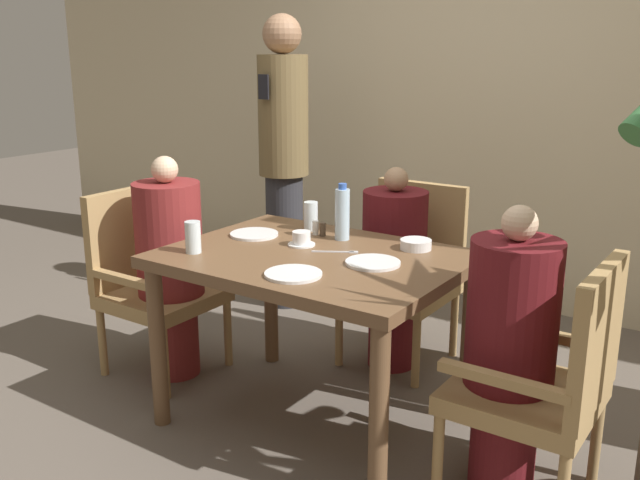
# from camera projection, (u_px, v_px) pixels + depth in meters

# --- Properties ---
(ground_plane) EXTENTS (16.00, 16.00, 0.00)m
(ground_plane) POSITION_uv_depth(u_px,v_px,m) (314.00, 420.00, 3.14)
(ground_plane) COLOR #60564C
(wall_back) EXTENTS (8.00, 0.06, 2.80)m
(wall_back) POSITION_uv_depth(u_px,v_px,m) (495.00, 78.00, 4.30)
(wall_back) COLOR beige
(wall_back) RESTS_ON ground_plane
(dining_table) EXTENTS (1.20, 0.90, 0.76)m
(dining_table) POSITION_uv_depth(u_px,v_px,m) (314.00, 278.00, 2.96)
(dining_table) COLOR brown
(dining_table) RESTS_ON ground_plane
(chair_left_side) EXTENTS (0.50, 0.50, 0.91)m
(chair_left_side) POSITION_uv_depth(u_px,v_px,m) (151.00, 276.00, 3.55)
(chair_left_side) COLOR #A88451
(chair_left_side) RESTS_ON ground_plane
(diner_in_left_chair) EXTENTS (0.32, 0.32, 1.10)m
(diner_in_left_chair) POSITION_uv_depth(u_px,v_px,m) (170.00, 266.00, 3.45)
(diner_in_left_chair) COLOR maroon
(diner_in_left_chair) RESTS_ON ground_plane
(chair_far_side) EXTENTS (0.50, 0.50, 0.91)m
(chair_far_side) POSITION_uv_depth(u_px,v_px,m) (407.00, 268.00, 3.68)
(chair_far_side) COLOR #A88451
(chair_far_side) RESTS_ON ground_plane
(diner_in_far_chair) EXTENTS (0.32, 0.32, 1.03)m
(diner_in_far_chair) POSITION_uv_depth(u_px,v_px,m) (394.00, 267.00, 3.55)
(diner_in_far_chair) COLOR #5B1419
(diner_in_far_chair) RESTS_ON ground_plane
(chair_right_side) EXTENTS (0.50, 0.50, 0.91)m
(chair_right_side) POSITION_uv_depth(u_px,v_px,m) (549.00, 378.00, 2.47)
(chair_right_side) COLOR #A88451
(chair_right_side) RESTS_ON ground_plane
(diner_in_right_chair) EXTENTS (0.32, 0.32, 1.08)m
(diner_in_right_chair) POSITION_uv_depth(u_px,v_px,m) (510.00, 350.00, 2.53)
(diner_in_right_chair) COLOR #5B1419
(diner_in_right_chair) RESTS_ON ground_plane
(standing_host) EXTENTS (0.30, 0.34, 1.77)m
(standing_host) POSITION_uv_depth(u_px,v_px,m) (284.00, 155.00, 4.31)
(standing_host) COLOR #2D2D33
(standing_host) RESTS_ON ground_plane
(plate_main_left) EXTENTS (0.22, 0.22, 0.01)m
(plate_main_left) POSITION_uv_depth(u_px,v_px,m) (373.00, 263.00, 2.80)
(plate_main_left) COLOR white
(plate_main_left) RESTS_ON dining_table
(plate_main_right) EXTENTS (0.22, 0.22, 0.01)m
(plate_main_right) POSITION_uv_depth(u_px,v_px,m) (254.00, 234.00, 3.22)
(plate_main_right) COLOR white
(plate_main_right) RESTS_ON dining_table
(plate_dessert_center) EXTENTS (0.22, 0.22, 0.01)m
(plate_dessert_center) POSITION_uv_depth(u_px,v_px,m) (293.00, 274.00, 2.66)
(plate_dessert_center) COLOR white
(plate_dessert_center) RESTS_ON dining_table
(teacup_with_saucer) EXTENTS (0.12, 0.12, 0.06)m
(teacup_with_saucer) POSITION_uv_depth(u_px,v_px,m) (301.00, 239.00, 3.05)
(teacup_with_saucer) COLOR white
(teacup_with_saucer) RESTS_ON dining_table
(bowl_small) EXTENTS (0.13, 0.13, 0.04)m
(bowl_small) POSITION_uv_depth(u_px,v_px,m) (416.00, 244.00, 3.00)
(bowl_small) COLOR white
(bowl_small) RESTS_ON dining_table
(water_bottle) EXTENTS (0.06, 0.06, 0.25)m
(water_bottle) POSITION_uv_depth(u_px,v_px,m) (342.00, 214.00, 3.12)
(water_bottle) COLOR silver
(water_bottle) RESTS_ON dining_table
(glass_tall_near) EXTENTS (0.06, 0.06, 0.13)m
(glass_tall_near) POSITION_uv_depth(u_px,v_px,m) (311.00, 216.00, 3.30)
(glass_tall_near) COLOR silver
(glass_tall_near) RESTS_ON dining_table
(glass_tall_mid) EXTENTS (0.06, 0.06, 0.13)m
(glass_tall_mid) POSITION_uv_depth(u_px,v_px,m) (193.00, 237.00, 2.94)
(glass_tall_mid) COLOR silver
(glass_tall_mid) RESTS_ON dining_table
(salt_shaker) EXTENTS (0.03, 0.03, 0.07)m
(salt_shaker) POSITION_uv_depth(u_px,v_px,m) (316.00, 228.00, 3.22)
(salt_shaker) COLOR white
(salt_shaker) RESTS_ON dining_table
(pepper_shaker) EXTENTS (0.03, 0.03, 0.06)m
(pepper_shaker) POSITION_uv_depth(u_px,v_px,m) (323.00, 229.00, 3.20)
(pepper_shaker) COLOR #4C3D2D
(pepper_shaker) RESTS_ON dining_table
(fork_beside_plate) EXTENTS (0.18, 0.11, 0.00)m
(fork_beside_plate) POSITION_uv_depth(u_px,v_px,m) (340.00, 252.00, 2.96)
(fork_beside_plate) COLOR silver
(fork_beside_plate) RESTS_ON dining_table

